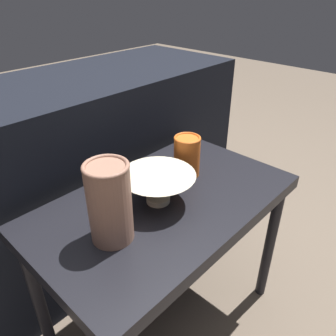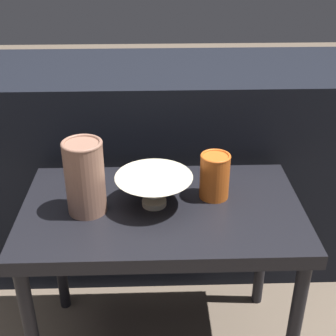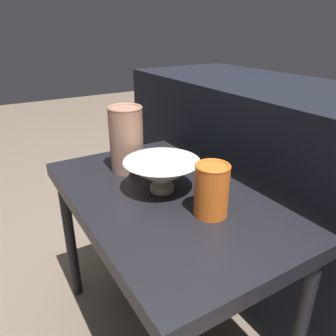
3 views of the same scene
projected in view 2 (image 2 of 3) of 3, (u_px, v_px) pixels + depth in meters
name	position (u px, v px, depth m)	size (l,w,h in m)	color
table	(162.00, 225.00, 1.29)	(0.76, 0.45, 0.54)	black
couch_backdrop	(159.00, 165.00, 1.79)	(1.47, 0.50, 0.77)	black
bowl	(154.00, 189.00, 1.24)	(0.21, 0.21, 0.09)	beige
vase_textured_left	(85.00, 176.00, 1.19)	(0.10, 0.10, 0.20)	#996B56
vase_colorful_right	(215.00, 175.00, 1.27)	(0.08, 0.08, 0.13)	orange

